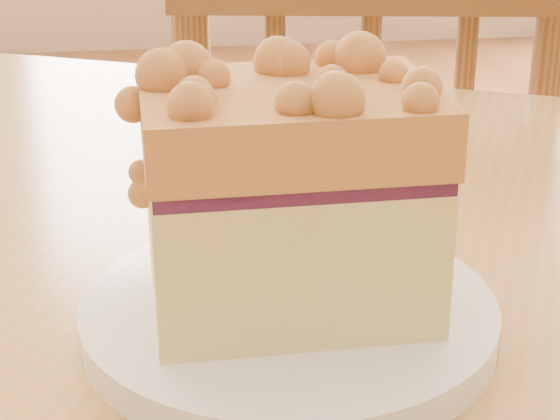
% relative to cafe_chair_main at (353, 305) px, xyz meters
% --- Properties ---
extents(cafe_chair_main, '(0.46, 0.46, 0.88)m').
position_rel_cafe_chair_main_xyz_m(cafe_chair_main, '(0.00, 0.00, 0.00)').
color(cafe_chair_main, brown).
rests_on(cafe_chair_main, ground).
extents(plate, '(0.20, 0.20, 0.02)m').
position_rel_cafe_chair_main_xyz_m(plate, '(-0.16, -0.57, 0.31)').
color(plate, white).
rests_on(plate, cafe_table_main).
extents(cake_slice, '(0.14, 0.10, 0.12)m').
position_rel_cafe_chair_main_xyz_m(cake_slice, '(-0.16, -0.57, 0.38)').
color(cake_slice, '#F6EA8B').
rests_on(cake_slice, plate).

